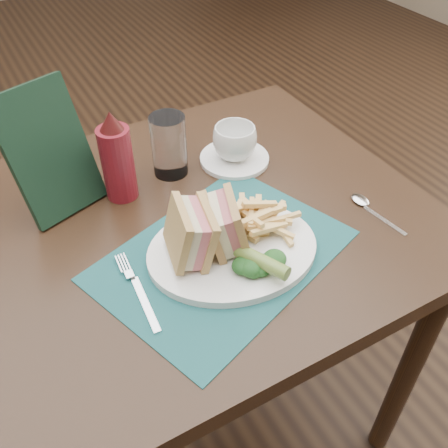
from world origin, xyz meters
name	(u,v)px	position (x,y,z in m)	size (l,w,h in m)	color
floor	(137,295)	(0.00, 0.00, 0.00)	(7.00, 7.00, 0.00)	black
table_main	(196,334)	(0.00, -0.50, 0.38)	(0.90, 0.75, 0.75)	black
placemat	(223,255)	(0.00, -0.62, 0.75)	(0.42, 0.30, 0.00)	#184B4C
plate	(232,250)	(0.02, -0.63, 0.76)	(0.30, 0.24, 0.01)	white
sandwich_half_a	(178,235)	(-0.07, -0.61, 0.82)	(0.06, 0.10, 0.09)	tan
sandwich_half_b	(213,225)	(-0.01, -0.61, 0.82)	(0.06, 0.10, 0.09)	tan
kale_garnish	(256,263)	(0.03, -0.69, 0.78)	(0.11, 0.08, 0.03)	#163C18
pickle_spear	(256,259)	(0.03, -0.69, 0.79)	(0.02, 0.02, 0.12)	#58752C
fries_pile	(257,215)	(0.08, -0.61, 0.80)	(0.18, 0.20, 0.06)	#F4CB7A
fork	(138,290)	(-0.16, -0.63, 0.76)	(0.03, 0.17, 0.01)	silver
spoon	(376,212)	(0.31, -0.67, 0.76)	(0.03, 0.15, 0.01)	silver
saucer	(234,159)	(0.17, -0.38, 0.76)	(0.15, 0.15, 0.01)	white
coffee_cup	(235,142)	(0.17, -0.38, 0.80)	(0.09, 0.09, 0.07)	white
drinking_glass	(169,145)	(0.03, -0.35, 0.81)	(0.07, 0.07, 0.13)	silver
ketchup_bottle	(117,156)	(-0.09, -0.38, 0.84)	(0.06, 0.06, 0.19)	maroon
check_presenter	(49,152)	(-0.20, -0.34, 0.87)	(0.15, 0.02, 0.25)	black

